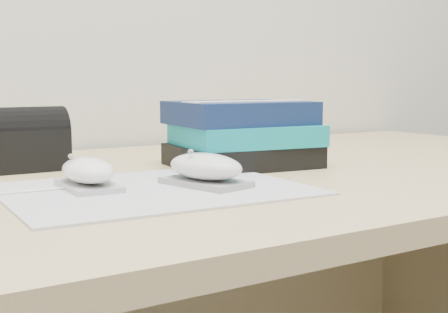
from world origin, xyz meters
TOP-DOWN VIEW (x-y plane):
  - desk at (0.00, 1.64)m, footprint 1.60×0.80m
  - mousepad at (-0.17, 1.48)m, footprint 0.39×0.31m
  - mouse_rear at (-0.24, 1.52)m, footprint 0.07×0.11m
  - mouse_front at (-0.10, 1.46)m, footprint 0.09×0.13m
  - book_stack at (0.06, 1.61)m, footprint 0.24×0.20m
  - pouch at (-0.25, 1.75)m, footprint 0.11×0.08m

SIDE VIEW (x-z plane):
  - desk at x=0.00m, z-range 0.13..0.86m
  - mousepad at x=-0.17m, z-range 0.73..0.73m
  - mouse_rear at x=-0.24m, z-range 0.73..0.78m
  - mouse_front at x=-0.10m, z-range 0.73..0.78m
  - pouch at x=-0.25m, z-range 0.73..0.83m
  - book_stack at x=0.06m, z-range 0.73..0.84m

